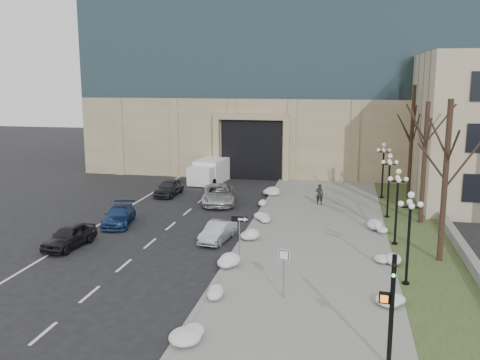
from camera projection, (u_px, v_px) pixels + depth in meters
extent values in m
plane|color=black|center=(213.00, 326.00, 22.12)|extent=(160.00, 160.00, 0.00)
cube|color=gray|center=(317.00, 233.00, 34.93)|extent=(9.00, 40.00, 0.12)
cube|color=gray|center=(249.00, 229.00, 35.78)|extent=(0.30, 40.00, 0.14)
cube|color=#344623|center=(420.00, 239.00, 33.69)|extent=(4.00, 40.00, 0.10)
cube|color=gray|center=(448.00, 228.00, 35.18)|extent=(0.50, 30.00, 0.70)
cube|color=tan|center=(283.00, 130.00, 62.19)|extent=(40.00, 20.00, 8.00)
cube|color=black|center=(253.00, 148.00, 54.10)|extent=(6.00, 2.50, 6.00)
cube|color=tan|center=(251.00, 117.00, 52.12)|extent=(7.50, 0.60, 0.60)
cube|color=tan|center=(216.00, 149.00, 53.42)|extent=(0.60, 0.60, 6.00)
cube|color=tan|center=(286.00, 151.00, 52.08)|extent=(0.60, 0.60, 6.00)
cube|color=black|center=(473.00, 188.00, 37.28)|extent=(1.40, 0.25, 2.00)
cube|color=black|center=(477.00, 138.00, 36.61)|extent=(1.40, 0.25, 2.00)
imported|color=black|center=(69.00, 236.00, 32.15)|extent=(2.11, 4.22, 1.38)
imported|color=#ADB0B5|center=(218.00, 232.00, 33.40)|extent=(1.81, 3.85, 1.22)
imported|color=navy|center=(119.00, 216.00, 37.14)|extent=(2.66, 4.68, 1.28)
imported|color=#BABABA|center=(219.00, 194.00, 43.25)|extent=(3.58, 5.90, 1.53)
imported|color=#29292D|center=(169.00, 187.00, 46.24)|extent=(1.80, 4.18, 1.40)
imported|color=black|center=(320.00, 194.00, 42.43)|extent=(0.66, 0.48, 1.67)
cube|color=white|center=(215.00, 169.00, 53.12)|extent=(3.17, 5.78, 2.19)
cube|color=white|center=(202.00, 176.00, 50.09)|extent=(2.53, 2.07, 1.76)
cylinder|color=black|center=(192.00, 181.00, 50.77)|extent=(0.38, 0.80, 0.77)
cylinder|color=black|center=(213.00, 183.00, 50.05)|extent=(0.38, 0.80, 0.77)
cylinder|color=black|center=(211.00, 173.00, 55.14)|extent=(0.38, 0.80, 0.77)
cylinder|color=black|center=(231.00, 174.00, 54.42)|extent=(0.38, 0.80, 0.77)
cylinder|color=slate|center=(239.00, 239.00, 29.66)|extent=(0.06, 0.06, 2.51)
cube|color=black|center=(239.00, 219.00, 29.43)|extent=(0.92, 0.04, 0.31)
cube|color=white|center=(242.00, 219.00, 29.38)|extent=(0.44, 0.01, 0.12)
cone|color=white|center=(246.00, 220.00, 29.33)|extent=(0.21, 0.25, 0.25)
cylinder|color=slate|center=(284.00, 276.00, 24.41)|extent=(0.07, 0.07, 2.40)
cube|color=white|center=(284.00, 255.00, 24.23)|extent=(0.52, 0.14, 0.52)
cube|color=black|center=(284.00, 255.00, 24.20)|extent=(0.45, 0.09, 0.46)
cube|color=white|center=(284.00, 255.00, 24.20)|extent=(0.39, 0.08, 0.39)
cylinder|color=black|center=(391.00, 313.00, 18.45)|extent=(0.17, 0.17, 4.22)
imported|color=black|center=(394.00, 275.00, 18.19)|extent=(0.26, 0.96, 0.19)
sphere|color=#19E533|center=(394.00, 276.00, 18.03)|extent=(0.13, 0.13, 0.13)
cube|color=black|center=(384.00, 298.00, 18.43)|extent=(0.39, 0.25, 0.37)
cube|color=orange|center=(384.00, 299.00, 18.32)|extent=(0.26, 0.05, 0.26)
ellipsoid|color=white|center=(190.00, 339.00, 20.40)|extent=(1.10, 1.60, 0.36)
ellipsoid|color=white|center=(220.00, 292.00, 24.85)|extent=(1.10, 1.60, 0.36)
ellipsoid|color=white|center=(230.00, 263.00, 28.73)|extent=(1.10, 1.60, 0.36)
ellipsoid|color=white|center=(249.00, 235.00, 33.70)|extent=(1.10, 1.60, 0.36)
ellipsoid|color=white|center=(264.00, 218.00, 37.75)|extent=(1.10, 1.60, 0.36)
ellipsoid|color=white|center=(266.00, 203.00, 42.34)|extent=(1.10, 1.60, 0.36)
ellipsoid|color=white|center=(273.00, 193.00, 45.88)|extent=(1.10, 1.60, 0.36)
ellipsoid|color=white|center=(395.00, 302.00, 23.72)|extent=(1.10, 1.60, 0.36)
ellipsoid|color=white|center=(385.00, 258.00, 29.46)|extent=(1.10, 1.60, 0.36)
ellipsoid|color=white|center=(378.00, 228.00, 35.22)|extent=(1.10, 1.60, 0.36)
ellipsoid|color=white|center=(272.00, 192.00, 46.39)|extent=(1.10, 1.60, 0.36)
cylinder|color=black|center=(406.00, 284.00, 26.30)|extent=(0.36, 0.36, 0.20)
cylinder|color=black|center=(408.00, 247.00, 25.94)|extent=(0.14, 0.14, 4.00)
cylinder|color=black|center=(410.00, 207.00, 25.56)|extent=(0.10, 0.90, 0.10)
cylinder|color=black|center=(410.00, 207.00, 25.56)|extent=(0.90, 0.10, 0.10)
sphere|color=silver|center=(411.00, 195.00, 25.45)|extent=(0.32, 0.32, 0.32)
sphere|color=silver|center=(420.00, 204.00, 25.45)|extent=(0.28, 0.28, 0.28)
sphere|color=silver|center=(401.00, 204.00, 25.62)|extent=(0.28, 0.28, 0.28)
sphere|color=silver|center=(410.00, 202.00, 25.96)|extent=(0.28, 0.28, 0.28)
sphere|color=silver|center=(412.00, 206.00, 25.10)|extent=(0.28, 0.28, 0.28)
cylinder|color=black|center=(394.00, 244.00, 32.56)|extent=(0.36, 0.36, 0.20)
cylinder|color=black|center=(396.00, 214.00, 32.20)|extent=(0.14, 0.14, 4.00)
cylinder|color=black|center=(398.00, 181.00, 31.82)|extent=(0.10, 0.90, 0.10)
cylinder|color=black|center=(398.00, 181.00, 31.82)|extent=(0.90, 0.10, 0.10)
sphere|color=silver|center=(399.00, 172.00, 31.71)|extent=(0.32, 0.32, 0.32)
sphere|color=silver|center=(406.00, 179.00, 31.71)|extent=(0.28, 0.28, 0.28)
sphere|color=silver|center=(390.00, 179.00, 31.88)|extent=(0.28, 0.28, 0.28)
sphere|color=silver|center=(398.00, 178.00, 32.22)|extent=(0.28, 0.28, 0.28)
sphere|color=silver|center=(399.00, 180.00, 31.36)|extent=(0.28, 0.28, 0.28)
cylinder|color=black|center=(387.00, 217.00, 38.82)|extent=(0.36, 0.36, 0.20)
cylinder|color=black|center=(388.00, 192.00, 38.46)|extent=(0.14, 0.14, 4.00)
cylinder|color=black|center=(390.00, 164.00, 38.08)|extent=(0.10, 0.90, 0.10)
cylinder|color=black|center=(390.00, 164.00, 38.08)|extent=(0.90, 0.10, 0.10)
sphere|color=silver|center=(390.00, 156.00, 37.97)|extent=(0.32, 0.32, 0.32)
sphere|color=silver|center=(396.00, 162.00, 37.97)|extent=(0.28, 0.28, 0.28)
sphere|color=silver|center=(383.00, 162.00, 38.14)|extent=(0.28, 0.28, 0.28)
sphere|color=silver|center=(389.00, 161.00, 38.48)|extent=(0.28, 0.28, 0.28)
sphere|color=silver|center=(390.00, 163.00, 37.62)|extent=(0.28, 0.28, 0.28)
cylinder|color=black|center=(381.00, 198.00, 45.08)|extent=(0.36, 0.36, 0.20)
cylinder|color=black|center=(383.00, 175.00, 44.72)|extent=(0.14, 0.14, 4.00)
cylinder|color=black|center=(384.00, 152.00, 44.34)|extent=(0.10, 0.90, 0.10)
cylinder|color=black|center=(384.00, 152.00, 44.34)|extent=(0.90, 0.10, 0.10)
sphere|color=silver|center=(384.00, 145.00, 44.23)|extent=(0.32, 0.32, 0.32)
sphere|color=silver|center=(390.00, 150.00, 44.23)|extent=(0.28, 0.28, 0.28)
sphere|color=silver|center=(378.00, 150.00, 44.40)|extent=(0.28, 0.28, 0.28)
sphere|color=silver|center=(384.00, 149.00, 44.74)|extent=(0.28, 0.28, 0.28)
sphere|color=silver|center=(384.00, 151.00, 43.88)|extent=(0.28, 0.28, 0.28)
cylinder|color=black|center=(445.00, 183.00, 28.90)|extent=(0.32, 0.32, 9.00)
cylinder|color=black|center=(424.00, 164.00, 36.65)|extent=(0.32, 0.32, 8.50)
cylinder|color=black|center=(411.00, 143.00, 44.26)|extent=(0.32, 0.32, 9.50)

